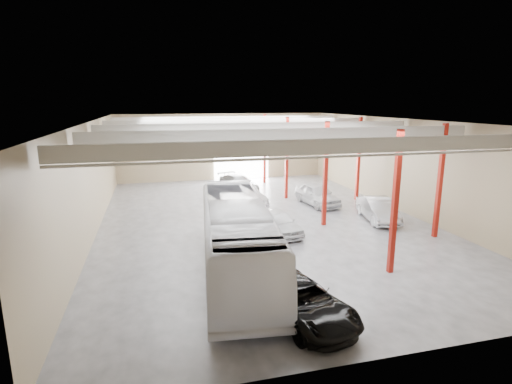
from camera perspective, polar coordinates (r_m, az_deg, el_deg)
name	(u,v)px	position (r m, az deg, el deg)	size (l,w,h in m)	color
depot_shell	(263,150)	(27.80, 0.94, 6.07)	(22.12, 32.12, 7.06)	#4B4B50
coach_bus	(236,236)	(19.58, -2.86, -6.36)	(3.04, 13.00, 3.62)	white
black_sedan	(302,301)	(15.99, 6.54, -15.23)	(2.44, 5.30, 1.47)	black
car_row_a	(278,222)	(25.42, 3.17, -4.32)	(1.79, 4.45, 1.52)	silver
car_row_b	(245,195)	(32.28, -1.58, -0.50)	(1.71, 4.91, 1.62)	silver
car_row_c	(238,183)	(37.37, -2.52, 1.25)	(2.12, 5.22, 1.52)	slate
car_right_near	(378,209)	(29.44, 17.01, -2.36)	(1.73, 4.96, 1.63)	#B5B6BB
car_right_far	(317,194)	(32.83, 8.74, -0.33)	(2.03, 5.04, 1.72)	silver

